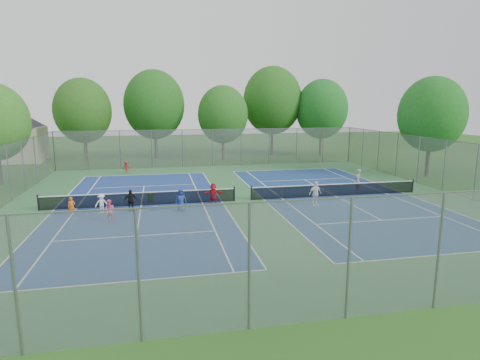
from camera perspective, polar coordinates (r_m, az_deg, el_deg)
name	(u,v)px	position (r m, az deg, el deg)	size (l,w,h in m)	color
ground	(243,201)	(28.35, 0.41, -2.96)	(120.00, 120.00, 0.00)	#25561B
court_pad	(243,201)	(28.35, 0.41, -2.95)	(32.00, 32.00, 0.01)	#30673B
court_left	(141,205)	(27.80, -13.88, -3.54)	(10.97, 23.77, 0.01)	navy
court_right	(335,196)	(30.54, 13.37, -2.21)	(10.97, 23.77, 0.01)	navy
net_left	(141,199)	(27.69, -13.92, -2.66)	(12.87, 0.10, 0.91)	black
net_right	(335,190)	(30.45, 13.41, -1.41)	(12.87, 0.10, 0.91)	black
fence_north	(212,148)	(43.57, -3.97, 4.60)	(32.00, 0.10, 4.00)	gray
fence_south	(349,259)	(13.24, 15.20, -10.84)	(32.00, 0.10, 4.00)	gray
fence_east	(444,166)	(34.92, 27.05, 1.83)	(32.00, 0.10, 4.00)	gray
house	(14,125)	(53.52, -29.49, 6.78)	(11.03, 11.03, 7.30)	#B7A88C
tree_nw	(83,111)	(49.62, -21.46, 9.16)	(6.40, 6.40, 9.58)	#443326
tree_nl	(154,105)	(49.92, -12.10, 10.42)	(7.20, 7.20, 10.69)	#443326
tree_nc	(223,115)	(48.56, -2.45, 9.28)	(6.00, 6.00, 8.85)	#443326
tree_nr	(272,101)	(53.00, 4.64, 11.19)	(7.60, 7.60, 11.42)	#443326
tree_ne	(322,109)	(53.13, 11.55, 9.84)	(6.60, 6.60, 9.77)	#443326
tree_side_e	(432,114)	(41.18, 25.62, 8.41)	(6.00, 6.00, 9.20)	#443326
ball_crate	(155,208)	(26.37, -11.93, -3.95)	(0.34, 0.34, 0.29)	blue
ball_hopper	(151,197)	(28.76, -12.60, -2.41)	(0.31, 0.31, 0.60)	#217C27
student_a	(72,207)	(26.44, -22.83, -3.52)	(0.44, 0.29, 1.20)	orange
student_b	(110,211)	(24.37, -18.00, -4.22)	(0.65, 0.51, 1.34)	#EC5C91
student_c	(102,203)	(26.58, -19.09, -3.16)	(0.80, 0.46, 1.23)	white
student_d	(131,201)	(26.42, -15.31, -2.83)	(0.82, 0.34, 1.40)	black
student_e	(181,200)	(25.74, -8.40, -2.85)	(0.71, 0.47, 1.46)	navy
student_f	(213,194)	(27.25, -3.83, -1.98)	(1.36, 0.43, 1.46)	#AE1820
child_far_baseline	(126,167)	(40.54, -15.85, 1.74)	(0.79, 0.45, 1.22)	#AC1829
instructor	(358,180)	(32.46, 16.37, -0.03)	(0.64, 0.42, 1.76)	gray
teen_court_b	(315,194)	(27.15, 10.65, -1.93)	(1.00, 0.42, 1.71)	white
tennis_ball_0	(210,217)	(24.43, -4.22, -5.20)	(0.07, 0.07, 0.07)	#BFCE30
tennis_ball_1	(88,215)	(26.46, -20.86, -4.64)	(0.07, 0.07, 0.07)	yellow
tennis_ball_2	(110,215)	(25.99, -18.02, -4.73)	(0.07, 0.07, 0.07)	#C5E936
tennis_ball_3	(78,219)	(25.66, -22.10, -5.21)	(0.07, 0.07, 0.07)	#BADE33
tennis_ball_4	(72,220)	(25.68, -22.74, -5.25)	(0.07, 0.07, 0.07)	yellow
tennis_ball_5	(98,214)	(26.49, -19.49, -4.53)	(0.07, 0.07, 0.07)	#E4F238
tennis_ball_6	(111,228)	(23.31, -17.82, -6.52)	(0.07, 0.07, 0.07)	#C3D631
tennis_ball_7	(149,209)	(26.65, -12.86, -4.08)	(0.07, 0.07, 0.07)	#ADC32D
tennis_ball_8	(191,235)	(21.31, -7.04, -7.71)	(0.07, 0.07, 0.07)	#B3C62E
tennis_ball_9	(74,219)	(25.87, -22.54, -5.11)	(0.07, 0.07, 0.07)	#C3EA36
tennis_ball_10	(176,209)	(26.36, -9.09, -4.10)	(0.07, 0.07, 0.07)	#ADC62E
tennis_ball_11	(117,215)	(25.93, -17.04, -4.71)	(0.07, 0.07, 0.07)	#C0D531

